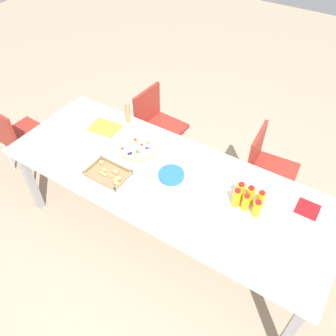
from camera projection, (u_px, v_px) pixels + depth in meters
The scene contains 17 objects.
ground_plane at pixel (166, 234), 3.12m from camera, with size 12.00×12.00×0.00m, color tan.
party_table at pixel (165, 181), 2.62m from camera, with size 2.55×0.93×0.76m.
chair_end at pixel (17, 134), 3.33m from camera, with size 0.42×0.42×0.83m.
chair_near_right at pixel (157, 122), 3.47m from camera, with size 0.43×0.43×0.83m.
chair_near_left at pixel (266, 165), 3.03m from camera, with size 0.43×0.43×0.83m.
juice_bottle_0 at pixel (260, 200), 2.33m from camera, with size 0.06×0.06×0.15m.
juice_bottle_1 at pixel (250, 195), 2.36m from camera, with size 0.06×0.06×0.15m.
juice_bottle_2 at pixel (240, 191), 2.39m from camera, with size 0.06×0.06×0.14m.
juice_bottle_3 at pixel (257, 208), 2.29m from camera, with size 0.06×0.06×0.13m.
juice_bottle_4 at pixel (246, 202), 2.32m from camera, with size 0.06×0.06×0.14m.
juice_bottle_5 at pixel (236, 198), 2.34m from camera, with size 0.06×0.06×0.15m.
fruit_pizza at pixel (139, 148), 2.78m from camera, with size 0.31×0.31×0.05m.
snack_tray at pixel (109, 174), 2.58m from camera, with size 0.31×0.22×0.04m.
plate_stack at pixel (171, 175), 2.56m from camera, with size 0.19×0.19×0.04m.
napkin_stack at pixel (308, 209), 2.35m from camera, with size 0.15×0.15×0.01m, color red.
cardboard_tube at pixel (128, 113), 2.98m from camera, with size 0.04×0.04×0.19m, color #9E7A56.
paper_folder at pixel (105, 128), 2.99m from camera, with size 0.26×0.20×0.01m, color yellow.
Camera 1 is at (-0.98, 1.49, 2.63)m, focal length 36.79 mm.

